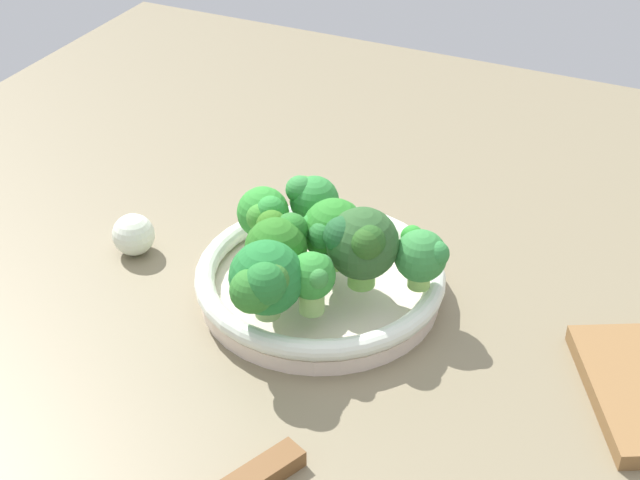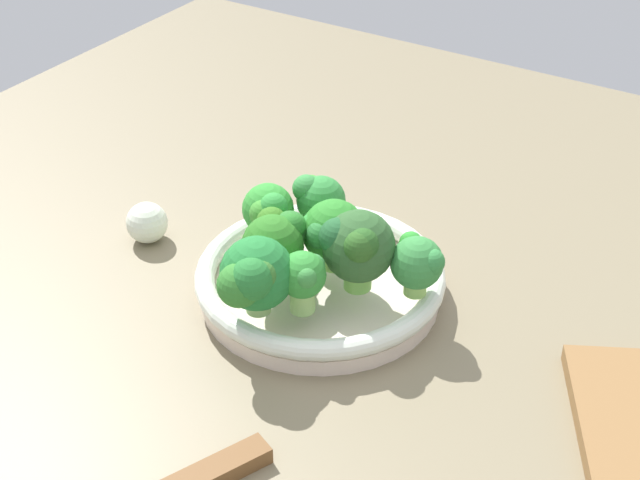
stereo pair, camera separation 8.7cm
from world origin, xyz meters
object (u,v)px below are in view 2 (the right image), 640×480
(broccoli_floret_6, at_px, (276,241))
(broccoli_floret_7, at_px, (318,200))
(broccoli_floret_5, at_px, (254,276))
(broccoli_floret_4, at_px, (331,232))
(bowl, at_px, (320,281))
(garlic_bulb, at_px, (147,223))
(broccoli_floret_1, at_px, (356,246))
(broccoli_floret_2, at_px, (268,211))
(broccoli_floret_0, at_px, (418,263))
(broccoli_floret_3, at_px, (303,277))

(broccoli_floret_6, bearing_deg, broccoli_floret_7, -85.28)
(broccoli_floret_5, bearing_deg, broccoli_floret_6, -74.57)
(broccoli_floret_4, relative_size, broccoli_floret_7, 1.06)
(bowl, relative_size, garlic_bulb, 5.50)
(broccoli_floret_1, xyz_separation_m, garlic_bulb, (0.25, 0.00, -0.06))
(broccoli_floret_6, bearing_deg, broccoli_floret_2, -47.86)
(bowl, bearing_deg, broccoli_floret_4, -161.44)
(broccoli_floret_5, distance_m, garlic_bulb, 0.22)
(broccoli_floret_6, bearing_deg, garlic_bulb, -7.18)
(broccoli_floret_0, xyz_separation_m, broccoli_floret_4, (0.09, 0.01, 0.01))
(broccoli_floret_2, bearing_deg, broccoli_floret_0, -177.69)
(broccoli_floret_2, distance_m, garlic_bulb, 0.15)
(broccoli_floret_1, distance_m, broccoli_floret_6, 0.07)
(broccoli_floret_0, bearing_deg, broccoli_floret_7, -15.20)
(broccoli_floret_2, relative_size, broccoli_floret_4, 0.92)
(broccoli_floret_6, bearing_deg, broccoli_floret_3, 149.27)
(broccoli_floret_1, distance_m, broccoli_floret_3, 0.06)
(broccoli_floret_5, height_order, broccoli_floret_6, broccoli_floret_5)
(broccoli_floret_2, height_order, garlic_bulb, broccoli_floret_2)
(broccoli_floret_0, distance_m, broccoli_floret_1, 0.06)
(broccoli_floret_4, height_order, broccoli_floret_6, broccoli_floret_4)
(broccoli_floret_2, bearing_deg, broccoli_floret_5, 118.44)
(broccoli_floret_7, bearing_deg, broccoli_floret_2, 53.18)
(broccoli_floret_1, height_order, garlic_bulb, broccoli_floret_1)
(bowl, relative_size, broccoli_floret_2, 3.71)
(broccoli_floret_3, height_order, broccoli_floret_5, broccoli_floret_5)
(broccoli_floret_5, bearing_deg, broccoli_floret_4, -101.09)
(broccoli_floret_4, bearing_deg, garlic_bulb, 4.58)
(broccoli_floret_3, bearing_deg, broccoli_floret_2, -39.40)
(bowl, xyz_separation_m, broccoli_floret_0, (-0.10, -0.01, 0.05))
(broccoli_floret_6, bearing_deg, broccoli_floret_5, 105.43)
(broccoli_floret_4, bearing_deg, broccoli_floret_5, 78.91)
(broccoli_floret_0, height_order, broccoli_floret_1, broccoli_floret_1)
(broccoli_floret_0, relative_size, broccoli_floret_7, 0.87)
(broccoli_floret_4, bearing_deg, broccoli_floret_1, 155.74)
(bowl, bearing_deg, broccoli_floret_3, 109.28)
(broccoli_floret_6, xyz_separation_m, garlic_bulb, (0.18, -0.02, -0.06))
(bowl, xyz_separation_m, broccoli_floret_1, (-0.05, 0.01, 0.06))
(broccoli_floret_7, bearing_deg, broccoli_floret_3, 115.95)
(broccoli_floret_4, bearing_deg, broccoli_floret_3, 100.26)
(broccoli_floret_1, bearing_deg, broccoli_floret_6, 18.59)
(broccoli_floret_5, bearing_deg, broccoli_floret_0, -135.12)
(broccoli_floret_2, bearing_deg, bowl, 175.51)
(broccoli_floret_0, bearing_deg, bowl, 6.66)
(broccoli_floret_2, relative_size, broccoli_floret_5, 0.82)
(bowl, xyz_separation_m, broccoli_floret_4, (-0.01, -0.00, 0.06))
(broccoli_floret_3, xyz_separation_m, broccoli_floret_6, (0.05, -0.03, 0.00))
(broccoli_floret_6, bearing_deg, bowl, -123.60)
(broccoli_floret_2, bearing_deg, broccoli_floret_4, 178.88)
(bowl, distance_m, broccoli_floret_2, 0.08)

